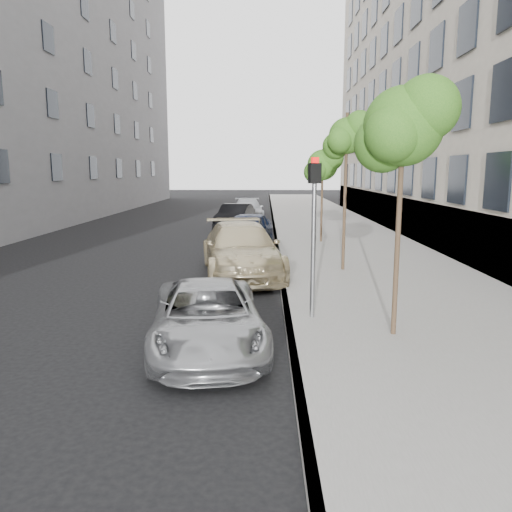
{
  "coord_description": "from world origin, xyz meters",
  "views": [
    {
      "loc": [
        0.67,
        -7.98,
        3.31
      ],
      "look_at": [
        0.47,
        2.58,
        1.5
      ],
      "focal_mm": 35.0,
      "sensor_mm": 36.0,
      "label": 1
    }
  ],
  "objects_px": {
    "tree_far": "(323,165)",
    "minivan": "(207,317)",
    "sedan_rear": "(248,210)",
    "suv": "(241,250)",
    "signal_pole": "(314,220)",
    "tree_near": "(405,126)",
    "tree_mid": "(348,136)",
    "sedan_blue": "(247,230)",
    "sedan_black": "(235,217)"
  },
  "relations": [
    {
      "from": "tree_far",
      "to": "suv",
      "type": "bearing_deg",
      "value": -116.2
    },
    {
      "from": "tree_near",
      "to": "sedan_black",
      "type": "bearing_deg",
      "value": 102.82
    },
    {
      "from": "tree_mid",
      "to": "tree_far",
      "type": "relative_size",
      "value": 1.17
    },
    {
      "from": "minivan",
      "to": "suv",
      "type": "bearing_deg",
      "value": 79.34
    },
    {
      "from": "tree_far",
      "to": "minivan",
      "type": "relative_size",
      "value": 0.97
    },
    {
      "from": "minivan",
      "to": "sedan_rear",
      "type": "distance_m",
      "value": 24.57
    },
    {
      "from": "tree_far",
      "to": "sedan_blue",
      "type": "bearing_deg",
      "value": -162.03
    },
    {
      "from": "tree_mid",
      "to": "sedan_rear",
      "type": "relative_size",
      "value": 1.0
    },
    {
      "from": "tree_near",
      "to": "tree_mid",
      "type": "distance_m",
      "value": 6.5
    },
    {
      "from": "tree_far",
      "to": "sedan_black",
      "type": "xyz_separation_m",
      "value": [
        -4.27,
        5.77,
        -2.84
      ]
    },
    {
      "from": "minivan",
      "to": "sedan_black",
      "type": "xyz_separation_m",
      "value": [
        -0.63,
        19.29,
        0.11
      ]
    },
    {
      "from": "suv",
      "to": "signal_pole",
      "type": "bearing_deg",
      "value": -79.73
    },
    {
      "from": "tree_near",
      "to": "sedan_black",
      "type": "distance_m",
      "value": 19.55
    },
    {
      "from": "tree_far",
      "to": "signal_pole",
      "type": "relative_size",
      "value": 1.24
    },
    {
      "from": "tree_near",
      "to": "sedan_rear",
      "type": "height_order",
      "value": "tree_near"
    },
    {
      "from": "tree_mid",
      "to": "sedan_rear",
      "type": "bearing_deg",
      "value": 102.0
    },
    {
      "from": "sedan_blue",
      "to": "sedan_black",
      "type": "distance_m",
      "value": 6.92
    },
    {
      "from": "minivan",
      "to": "tree_mid",
      "type": "bearing_deg",
      "value": 54.58
    },
    {
      "from": "minivan",
      "to": "sedan_blue",
      "type": "xyz_separation_m",
      "value": [
        0.31,
        12.44,
        0.15
      ]
    },
    {
      "from": "signal_pole",
      "to": "sedan_rear",
      "type": "height_order",
      "value": "signal_pole"
    },
    {
      "from": "suv",
      "to": "sedan_rear",
      "type": "xyz_separation_m",
      "value": [
        -0.4,
        17.81,
        -0.1
      ]
    },
    {
      "from": "tree_near",
      "to": "signal_pole",
      "type": "bearing_deg",
      "value": 143.68
    },
    {
      "from": "tree_near",
      "to": "signal_pole",
      "type": "relative_size",
      "value": 1.41
    },
    {
      "from": "minivan",
      "to": "sedan_blue",
      "type": "bearing_deg",
      "value": 80.54
    },
    {
      "from": "tree_mid",
      "to": "tree_far",
      "type": "xyz_separation_m",
      "value": [
        0.0,
        6.5,
        -0.81
      ]
    },
    {
      "from": "sedan_rear",
      "to": "sedan_black",
      "type": "bearing_deg",
      "value": -99.18
    },
    {
      "from": "tree_far",
      "to": "minivan",
      "type": "height_order",
      "value": "tree_far"
    },
    {
      "from": "signal_pole",
      "to": "minivan",
      "type": "height_order",
      "value": "signal_pole"
    },
    {
      "from": "signal_pole",
      "to": "sedan_blue",
      "type": "relative_size",
      "value": 0.77
    },
    {
      "from": "tree_mid",
      "to": "sedan_rear",
      "type": "xyz_separation_m",
      "value": [
        -3.73,
        17.55,
        -3.64
      ]
    },
    {
      "from": "sedan_rear",
      "to": "tree_mid",
      "type": "bearing_deg",
      "value": -81.35
    },
    {
      "from": "minivan",
      "to": "tree_near",
      "type": "bearing_deg",
      "value": 0.1
    },
    {
      "from": "tree_mid",
      "to": "minivan",
      "type": "bearing_deg",
      "value": -117.4
    },
    {
      "from": "tree_near",
      "to": "sedan_black",
      "type": "height_order",
      "value": "tree_near"
    },
    {
      "from": "signal_pole",
      "to": "sedan_blue",
      "type": "height_order",
      "value": "signal_pole"
    },
    {
      "from": "tree_near",
      "to": "tree_far",
      "type": "xyz_separation_m",
      "value": [
        -0.0,
        13.0,
        -0.56
      ]
    },
    {
      "from": "tree_near",
      "to": "sedan_rear",
      "type": "bearing_deg",
      "value": 98.82
    },
    {
      "from": "tree_mid",
      "to": "minivan",
      "type": "height_order",
      "value": "tree_mid"
    },
    {
      "from": "tree_far",
      "to": "sedan_black",
      "type": "height_order",
      "value": "tree_far"
    },
    {
      "from": "sedan_black",
      "to": "suv",
      "type": "bearing_deg",
      "value": -76.14
    },
    {
      "from": "tree_near",
      "to": "suv",
      "type": "height_order",
      "value": "tree_near"
    },
    {
      "from": "sedan_black",
      "to": "tree_mid",
      "type": "bearing_deg",
      "value": -61.26
    },
    {
      "from": "signal_pole",
      "to": "suv",
      "type": "xyz_separation_m",
      "value": [
        -1.8,
        5.12,
        -1.45
      ]
    },
    {
      "from": "signal_pole",
      "to": "sedan_black",
      "type": "xyz_separation_m",
      "value": [
        -2.75,
        17.65,
        -1.56
      ]
    },
    {
      "from": "minivan",
      "to": "sedan_rear",
      "type": "xyz_separation_m",
      "value": [
        -0.09,
        24.57,
        0.11
      ]
    },
    {
      "from": "signal_pole",
      "to": "suv",
      "type": "bearing_deg",
      "value": 94.8
    },
    {
      "from": "tree_near",
      "to": "minivan",
      "type": "height_order",
      "value": "tree_near"
    },
    {
      "from": "tree_far",
      "to": "minivan",
      "type": "distance_m",
      "value": 14.31
    },
    {
      "from": "tree_near",
      "to": "suv",
      "type": "bearing_deg",
      "value": 118.07
    },
    {
      "from": "suv",
      "to": "sedan_blue",
      "type": "xyz_separation_m",
      "value": [
        0.0,
        5.68,
        -0.06
      ]
    }
  ]
}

